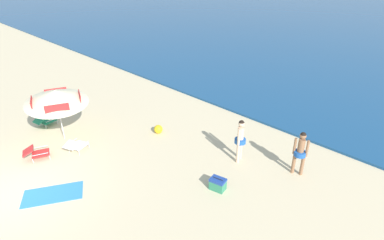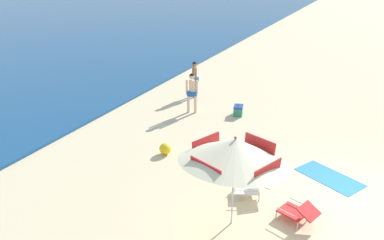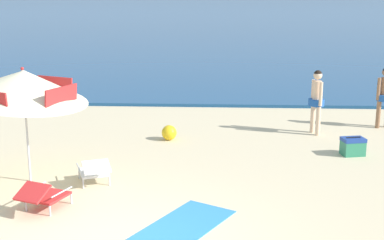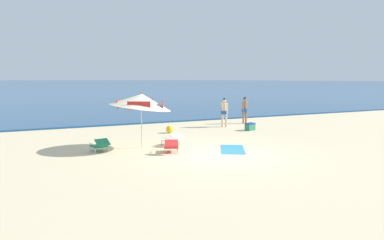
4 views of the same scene
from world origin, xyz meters
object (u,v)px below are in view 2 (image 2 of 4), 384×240
beach_towel (329,177)px  beach_umbrella_striped_main (235,151)px  lounge_chair_beside_umbrella (252,187)px  person_standing_beside (192,90)px  lounge_chair_facing_sea (298,212)px  person_standing_near_shore (194,77)px  beach_ball (165,149)px  cooler_box (238,110)px

beach_towel → beach_umbrella_striped_main: bearing=149.3°
lounge_chair_beside_umbrella → person_standing_beside: bearing=39.4°
beach_towel → lounge_chair_facing_sea: bearing=169.0°
beach_umbrella_striped_main → lounge_chair_beside_umbrella: 2.07m
beach_umbrella_striped_main → beach_towel: (3.11, -1.85, -1.88)m
person_standing_near_shore → beach_ball: bearing=-164.7°
person_standing_near_shore → cooler_box: bearing=-118.4°
lounge_chair_beside_umbrella → lounge_chair_facing_sea: bearing=-114.3°
beach_towel → lounge_chair_beside_umbrella: bearing=136.2°
person_standing_near_shore → beach_ball: (-5.62, -1.54, -0.76)m
beach_ball → lounge_chair_beside_umbrella: bearing=-109.4°
lounge_chair_facing_sea → beach_ball: lounge_chair_facing_sea is taller
beach_umbrella_striped_main → lounge_chair_facing_sea: 2.24m
lounge_chair_facing_sea → beach_towel: (2.39, -0.47, -0.27)m
lounge_chair_beside_umbrella → lounge_chair_facing_sea: lounge_chair_facing_sea is taller
lounge_chair_facing_sea → cooler_box: lounge_chair_facing_sea is taller
lounge_chair_beside_umbrella → cooler_box: bearing=21.8°
beach_umbrella_striped_main → person_standing_beside: beach_umbrella_striped_main is taller
lounge_chair_beside_umbrella → cooler_box: lounge_chair_beside_umbrella is taller
beach_umbrella_striped_main → lounge_chair_facing_sea: (0.72, -1.38, -1.62)m
lounge_chair_beside_umbrella → person_standing_beside: 6.26m
lounge_chair_facing_sea → lounge_chair_beside_umbrella: bearing=65.7°
beach_umbrella_striped_main → cooler_box: bearing=17.0°
lounge_chair_beside_umbrella → beach_ball: size_ratio=2.67×
person_standing_near_shore → beach_towel: person_standing_near_shore is taller
beach_umbrella_striped_main → lounge_chair_beside_umbrella: size_ratio=3.03×
person_standing_near_shore → person_standing_beside: (-1.92, -0.76, 0.01)m
lounge_chair_facing_sea → beach_ball: size_ratio=2.71×
lounge_chair_beside_umbrella → beach_ball: (1.12, 3.17, -0.09)m
beach_umbrella_striped_main → cooler_box: (6.64, 2.03, -1.69)m
lounge_chair_facing_sea → cooler_box: bearing=30.0°
lounge_chair_facing_sea → beach_towel: 2.45m
cooler_box → lounge_chair_beside_umbrella: bearing=-158.2°
lounge_chair_beside_umbrella → person_standing_beside: size_ratio=0.60×
person_standing_near_shore → beach_umbrella_striped_main: bearing=-150.1°
beach_ball → beach_towel: beach_ball is taller
lounge_chair_beside_umbrella → beach_towel: (1.82, -1.74, -0.27)m
lounge_chair_facing_sea → person_standing_near_shore: 9.47m
lounge_chair_facing_sea → cooler_box: 6.83m
beach_ball → lounge_chair_facing_sea: bearing=-110.8°
lounge_chair_beside_umbrella → cooler_box: 5.76m
person_standing_near_shore → lounge_chair_facing_sea: bearing=-140.7°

